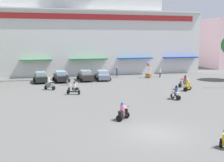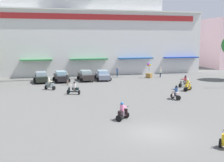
{
  "view_description": "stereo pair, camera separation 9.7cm",
  "coord_description": "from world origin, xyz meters",
  "px_view_note": "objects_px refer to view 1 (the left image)",
  "views": [
    {
      "loc": [
        -7.11,
        -16.6,
        6.34
      ],
      "look_at": [
        -0.01,
        12.08,
        1.77
      ],
      "focal_mm": 43.91,
      "sensor_mm": 36.0,
      "label": 1
    },
    {
      "loc": [
        -7.01,
        -16.62,
        6.34
      ],
      "look_at": [
        -0.01,
        12.08,
        1.77
      ],
      "focal_mm": 43.91,
      "sensor_mm": 36.0,
      "label": 2
    }
  ],
  "objects_px": {
    "scooter_rider_6": "(176,93)",
    "balloon_vendor_cart": "(149,72)",
    "parked_car_2": "(86,75)",
    "scooter_rider_0": "(184,82)",
    "scooter_rider_2": "(74,89)",
    "parked_car_1": "(61,76)",
    "scooter_rider_5": "(187,86)",
    "pedestrian_0": "(160,72)",
    "parked_car_3": "(102,75)",
    "pedestrian_2": "(67,78)",
    "parked_car_0": "(41,77)",
    "pedestrian_1": "(117,71)",
    "scooter_rider_4": "(123,112)",
    "scooter_rider_8": "(50,85)"
  },
  "relations": [
    {
      "from": "scooter_rider_2",
      "to": "pedestrian_1",
      "type": "distance_m",
      "value": 16.17
    },
    {
      "from": "scooter_rider_0",
      "to": "scooter_rider_4",
      "type": "relative_size",
      "value": 1.07
    },
    {
      "from": "scooter_rider_0",
      "to": "scooter_rider_5",
      "type": "bearing_deg",
      "value": -110.88
    },
    {
      "from": "parked_car_0",
      "to": "pedestrian_1",
      "type": "distance_m",
      "value": 13.03
    },
    {
      "from": "scooter_rider_6",
      "to": "balloon_vendor_cart",
      "type": "height_order",
      "value": "balloon_vendor_cart"
    },
    {
      "from": "parked_car_0",
      "to": "parked_car_2",
      "type": "xyz_separation_m",
      "value": [
        6.63,
        0.14,
        0.01
      ]
    },
    {
      "from": "scooter_rider_4",
      "to": "pedestrian_1",
      "type": "distance_m",
      "value": 25.28
    },
    {
      "from": "parked_car_2",
      "to": "scooter_rider_6",
      "type": "bearing_deg",
      "value": -64.39
    },
    {
      "from": "scooter_rider_6",
      "to": "balloon_vendor_cart",
      "type": "bearing_deg",
      "value": 78.69
    },
    {
      "from": "parked_car_1",
      "to": "scooter_rider_0",
      "type": "bearing_deg",
      "value": -28.9
    },
    {
      "from": "scooter_rider_6",
      "to": "pedestrian_1",
      "type": "height_order",
      "value": "pedestrian_1"
    },
    {
      "from": "scooter_rider_4",
      "to": "balloon_vendor_cart",
      "type": "height_order",
      "value": "balloon_vendor_cart"
    },
    {
      "from": "scooter_rider_5",
      "to": "scooter_rider_0",
      "type": "bearing_deg",
      "value": 69.12
    },
    {
      "from": "scooter_rider_5",
      "to": "scooter_rider_4",
      "type": "bearing_deg",
      "value": -138.56
    },
    {
      "from": "scooter_rider_5",
      "to": "pedestrian_2",
      "type": "distance_m",
      "value": 16.01
    },
    {
      "from": "parked_car_0",
      "to": "balloon_vendor_cart",
      "type": "distance_m",
      "value": 17.13
    },
    {
      "from": "parked_car_0",
      "to": "pedestrian_2",
      "type": "bearing_deg",
      "value": -43.14
    },
    {
      "from": "scooter_rider_2",
      "to": "parked_car_1",
      "type": "bearing_deg",
      "value": 94.9
    },
    {
      "from": "parked_car_0",
      "to": "parked_car_3",
      "type": "height_order",
      "value": "parked_car_0"
    },
    {
      "from": "parked_car_2",
      "to": "scooter_rider_0",
      "type": "bearing_deg",
      "value": -36.25
    },
    {
      "from": "scooter_rider_5",
      "to": "pedestrian_0",
      "type": "relative_size",
      "value": 0.97
    },
    {
      "from": "scooter_rider_4",
      "to": "pedestrian_2",
      "type": "xyz_separation_m",
      "value": [
        -2.9,
        17.57,
        0.33
      ]
    },
    {
      "from": "scooter_rider_6",
      "to": "parked_car_0",
      "type": "bearing_deg",
      "value": 132.66
    },
    {
      "from": "pedestrian_2",
      "to": "balloon_vendor_cart",
      "type": "bearing_deg",
      "value": 16.49
    },
    {
      "from": "scooter_rider_5",
      "to": "pedestrian_1",
      "type": "relative_size",
      "value": 0.97
    },
    {
      "from": "parked_car_1",
      "to": "balloon_vendor_cart",
      "type": "distance_m",
      "value": 14.23
    },
    {
      "from": "pedestrian_0",
      "to": "parked_car_0",
      "type": "bearing_deg",
      "value": -177.84
    },
    {
      "from": "scooter_rider_8",
      "to": "pedestrian_0",
      "type": "height_order",
      "value": "pedestrian_0"
    },
    {
      "from": "scooter_rider_2",
      "to": "parked_car_2",
      "type": "bearing_deg",
      "value": 74.14
    },
    {
      "from": "scooter_rider_0",
      "to": "scooter_rider_8",
      "type": "height_order",
      "value": "scooter_rider_0"
    },
    {
      "from": "parked_car_2",
      "to": "parked_car_3",
      "type": "height_order",
      "value": "parked_car_2"
    },
    {
      "from": "scooter_rider_4",
      "to": "pedestrian_0",
      "type": "bearing_deg",
      "value": 59.64
    },
    {
      "from": "scooter_rider_2",
      "to": "scooter_rider_8",
      "type": "xyz_separation_m",
      "value": [
        -2.63,
        3.65,
        0.03
      ]
    },
    {
      "from": "parked_car_1",
      "to": "parked_car_3",
      "type": "relative_size",
      "value": 0.97
    },
    {
      "from": "scooter_rider_4",
      "to": "pedestrian_1",
      "type": "bearing_deg",
      "value": 76.15
    },
    {
      "from": "pedestrian_2",
      "to": "parked_car_1",
      "type": "bearing_deg",
      "value": 101.19
    },
    {
      "from": "scooter_rider_4",
      "to": "scooter_rider_8",
      "type": "relative_size",
      "value": 0.95
    },
    {
      "from": "scooter_rider_6",
      "to": "scooter_rider_8",
      "type": "height_order",
      "value": "scooter_rider_8"
    },
    {
      "from": "scooter_rider_4",
      "to": "scooter_rider_8",
      "type": "bearing_deg",
      "value": 110.09
    },
    {
      "from": "balloon_vendor_cart",
      "to": "pedestrian_0",
      "type": "bearing_deg",
      "value": 1.59
    },
    {
      "from": "parked_car_0",
      "to": "parked_car_1",
      "type": "distance_m",
      "value": 2.9
    },
    {
      "from": "scooter_rider_4",
      "to": "parked_car_0",
      "type": "bearing_deg",
      "value": 107.18
    },
    {
      "from": "parked_car_0",
      "to": "balloon_vendor_cart",
      "type": "relative_size",
      "value": 1.66
    },
    {
      "from": "scooter_rider_2",
      "to": "balloon_vendor_cart",
      "type": "xyz_separation_m",
      "value": [
        13.36,
        10.62,
        0.33
      ]
    },
    {
      "from": "parked_car_1",
      "to": "pedestrian_2",
      "type": "height_order",
      "value": "pedestrian_2"
    },
    {
      "from": "scooter_rider_8",
      "to": "pedestrian_2",
      "type": "height_order",
      "value": "pedestrian_2"
    },
    {
      "from": "scooter_rider_4",
      "to": "pedestrian_0",
      "type": "distance_m",
      "value": 25.08
    },
    {
      "from": "parked_car_3",
      "to": "scooter_rider_6",
      "type": "height_order",
      "value": "scooter_rider_6"
    },
    {
      "from": "parked_car_0",
      "to": "balloon_vendor_cart",
      "type": "height_order",
      "value": "balloon_vendor_cart"
    },
    {
      "from": "parked_car_3",
      "to": "parked_car_2",
      "type": "bearing_deg",
      "value": -177.06
    }
  ]
}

